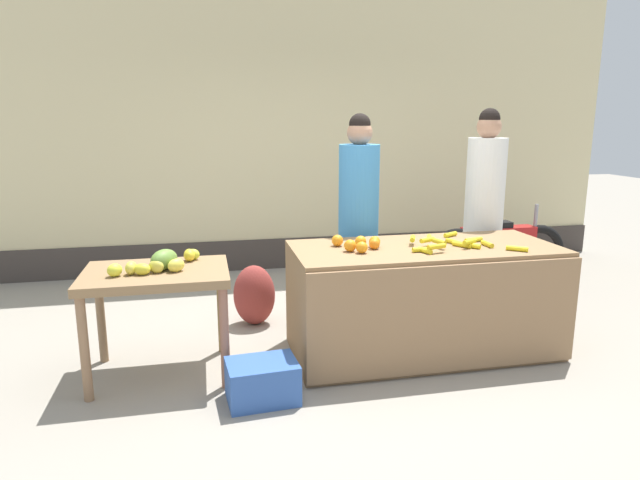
# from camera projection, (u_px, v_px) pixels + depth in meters

# --- Properties ---
(ground_plane) EXTENTS (24.00, 24.00, 0.00)m
(ground_plane) POSITION_uv_depth(u_px,v_px,m) (359.00, 355.00, 4.18)
(ground_plane) COLOR gray
(market_wall_back) EXTENTS (7.83, 0.23, 3.39)m
(market_wall_back) POSITION_uv_depth(u_px,v_px,m) (296.00, 128.00, 6.44)
(market_wall_back) COLOR beige
(market_wall_back) RESTS_ON ground
(fruit_stall_counter) EXTENTS (1.98, 0.89, 0.83)m
(fruit_stall_counter) POSITION_uv_depth(u_px,v_px,m) (424.00, 300.00, 4.18)
(fruit_stall_counter) COLOR olive
(fruit_stall_counter) RESTS_ON ground
(side_table_wooden) EXTENTS (0.97, 0.70, 0.76)m
(side_table_wooden) POSITION_uv_depth(u_px,v_px,m) (157.00, 285.00, 3.74)
(side_table_wooden) COLOR olive
(side_table_wooden) RESTS_ON ground
(banana_bunch_pile) EXTENTS (0.82, 0.67, 0.07)m
(banana_bunch_pile) POSITION_uv_depth(u_px,v_px,m) (453.00, 243.00, 4.08)
(banana_bunch_pile) COLOR yellow
(banana_bunch_pile) RESTS_ON fruit_stall_counter
(orange_pile) EXTENTS (0.35, 0.34, 0.09)m
(orange_pile) POSITION_uv_depth(u_px,v_px,m) (359.00, 243.00, 4.00)
(orange_pile) COLOR orange
(orange_pile) RESTS_ON fruit_stall_counter
(mango_papaya_pile) EXTENTS (0.62, 0.46, 0.14)m
(mango_papaya_pile) POSITION_uv_depth(u_px,v_px,m) (161.00, 261.00, 3.74)
(mango_papaya_pile) COLOR #D1D838
(mango_papaya_pile) RESTS_ON side_table_wooden
(vendor_woman_blue_shirt) EXTENTS (0.34, 0.34, 1.80)m
(vendor_woman_blue_shirt) POSITION_uv_depth(u_px,v_px,m) (358.00, 221.00, 4.67)
(vendor_woman_blue_shirt) COLOR #33333D
(vendor_woman_blue_shirt) RESTS_ON ground
(vendor_woman_white_shirt) EXTENTS (0.34, 0.34, 1.85)m
(vendor_woman_white_shirt) POSITION_uv_depth(u_px,v_px,m) (483.00, 213.00, 4.90)
(vendor_woman_white_shirt) COLOR #33333D
(vendor_woman_white_shirt) RESTS_ON ground
(parked_motorcycle) EXTENTS (1.60, 0.18, 0.88)m
(parked_motorcycle) POSITION_uv_depth(u_px,v_px,m) (497.00, 250.00, 5.84)
(parked_motorcycle) COLOR black
(parked_motorcycle) RESTS_ON ground
(produce_crate) EXTENTS (0.46, 0.35, 0.26)m
(produce_crate) POSITION_uv_depth(u_px,v_px,m) (262.00, 381.00, 3.48)
(produce_crate) COLOR #3359A5
(produce_crate) RESTS_ON ground
(produce_sack) EXTENTS (0.40, 0.35, 0.53)m
(produce_sack) POSITION_uv_depth(u_px,v_px,m) (254.00, 295.00, 4.77)
(produce_sack) COLOR maroon
(produce_sack) RESTS_ON ground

